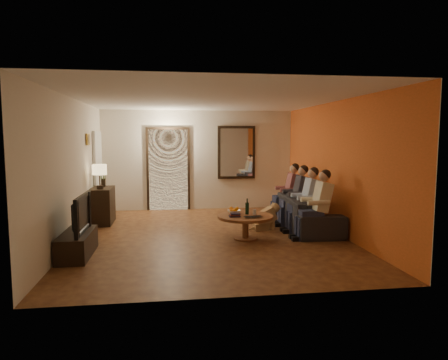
{
  "coord_description": "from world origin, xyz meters",
  "views": [
    {
      "loc": [
        -0.78,
        -7.5,
        1.88
      ],
      "look_at": [
        0.3,
        0.3,
        1.05
      ],
      "focal_mm": 32.0,
      "sensor_mm": 36.0,
      "label": 1
    }
  ],
  "objects": [
    {
      "name": "dog",
      "position": [
        1.17,
        0.38,
        0.28
      ],
      "size": [
        0.6,
        0.36,
        0.56
      ],
      "primitive_type": null,
      "rotation": [
        0.0,
        0.0,
        0.23
      ],
      "color": "#A8874D",
      "rests_on": "floor"
    },
    {
      "name": "left_wall",
      "position": [
        -2.5,
        0.0,
        1.3
      ],
      "size": [
        0.02,
        6.0,
        2.6
      ],
      "primitive_type": "cube",
      "color": "beige",
      "rests_on": "floor"
    },
    {
      "name": "wine_bottle",
      "position": [
        0.67,
        -0.23,
        0.6
      ],
      "size": [
        0.07,
        0.07,
        0.31
      ],
      "primitive_type": null,
      "color": "black",
      "rests_on": "coffee_table"
    },
    {
      "name": "back_wall",
      "position": [
        0.0,
        3.0,
        1.3
      ],
      "size": [
        5.0,
        0.02,
        2.6
      ],
      "primitive_type": "cube",
      "color": "beige",
      "rests_on": "floor"
    },
    {
      "name": "person_c",
      "position": [
        1.96,
        0.7,
        0.6
      ],
      "size": [
        0.6,
        0.4,
        1.2
      ],
      "primitive_type": null,
      "color": "tan",
      "rests_on": "sofa"
    },
    {
      "name": "kitchen_doorway",
      "position": [
        -0.8,
        2.98,
        1.05
      ],
      "size": [
        1.0,
        0.06,
        2.1
      ],
      "primitive_type": "cube",
      "color": "#FFE0A5",
      "rests_on": "floor"
    },
    {
      "name": "framed_art",
      "position": [
        -2.47,
        1.3,
        1.85
      ],
      "size": [
        0.03,
        0.28,
        0.24
      ],
      "primitive_type": "cube",
      "color": "#B28C33",
      "rests_on": "left_wall"
    },
    {
      "name": "person_b",
      "position": [
        1.96,
        0.1,
        0.6
      ],
      "size": [
        0.6,
        0.4,
        1.2
      ],
      "primitive_type": null,
      "color": "tan",
      "rests_on": "sofa"
    },
    {
      "name": "fridge_glimpse",
      "position": [
        -0.55,
        2.98,
        0.9
      ],
      "size": [
        0.45,
        0.03,
        1.7
      ],
      "primitive_type": "cube",
      "color": "silver",
      "rests_on": "floor"
    },
    {
      "name": "ceiling",
      "position": [
        0.0,
        0.0,
        2.6
      ],
      "size": [
        5.0,
        6.0,
        0.01
      ],
      "primitive_type": "cube",
      "color": "white",
      "rests_on": "back_wall"
    },
    {
      "name": "right_wall",
      "position": [
        2.5,
        0.0,
        1.3
      ],
      "size": [
        0.02,
        6.0,
        2.6
      ],
      "primitive_type": "cube",
      "color": "beige",
      "rests_on": "floor"
    },
    {
      "name": "door_trim",
      "position": [
        -0.8,
        2.97,
        1.05
      ],
      "size": [
        1.12,
        0.04,
        2.22
      ],
      "primitive_type": "cube",
      "color": "black",
      "rests_on": "floor"
    },
    {
      "name": "tv_stand",
      "position": [
        -2.25,
        -1.01,
        0.19
      ],
      "size": [
        0.45,
        1.14,
        0.38
      ],
      "primitive_type": "cube",
      "color": "black",
      "rests_on": "floor"
    },
    {
      "name": "coffee_table",
      "position": [
        0.62,
        -0.33,
        0.23
      ],
      "size": [
        1.32,
        1.32,
        0.45
      ],
      "primitive_type": "cylinder",
      "rotation": [
        0.0,
        0.0,
        -0.34
      ],
      "color": "brown",
      "rests_on": "floor"
    },
    {
      "name": "oranges",
      "position": [
        0.44,
        -0.11,
        0.55
      ],
      "size": [
        0.2,
        0.2,
        0.08
      ],
      "primitive_type": null,
      "color": "orange",
      "rests_on": "bowl"
    },
    {
      "name": "tv",
      "position": [
        -2.25,
        -1.01,
        0.68
      ],
      "size": [
        1.05,
        0.14,
        0.6
      ],
      "primitive_type": "imported",
      "rotation": [
        0.0,
        0.0,
        1.57
      ],
      "color": "black",
      "rests_on": "tv_stand"
    },
    {
      "name": "book_stack",
      "position": [
        0.4,
        -0.43,
        0.48
      ],
      "size": [
        0.2,
        0.15,
        0.07
      ],
      "primitive_type": null,
      "color": "black",
      "rests_on": "coffee_table"
    },
    {
      "name": "mirror_frame",
      "position": [
        1.0,
        2.96,
        1.5
      ],
      "size": [
        1.0,
        0.05,
        1.4
      ],
      "primitive_type": "cube",
      "color": "black",
      "rests_on": "back_wall"
    },
    {
      "name": "art_canvas",
      "position": [
        -2.46,
        1.3,
        1.85
      ],
      "size": [
        0.01,
        0.22,
        0.18
      ],
      "primitive_type": "cube",
      "color": "brown",
      "rests_on": "left_wall"
    },
    {
      "name": "mirror_glass",
      "position": [
        1.0,
        2.93,
        1.5
      ],
      "size": [
        0.86,
        0.02,
        1.26
      ],
      "primitive_type": "cube",
      "color": "white",
      "rests_on": "back_wall"
    },
    {
      "name": "dresser",
      "position": [
        -2.25,
        1.48,
        0.4
      ],
      "size": [
        0.45,
        0.89,
        0.79
      ],
      "primitive_type": "cube",
      "color": "black",
      "rests_on": "floor"
    },
    {
      "name": "laptop",
      "position": [
        0.72,
        -0.61,
        0.46
      ],
      "size": [
        0.36,
        0.26,
        0.03
      ],
      "primitive_type": "imported",
      "rotation": [
        0.0,
        0.0,
        0.15
      ],
      "color": "black",
      "rests_on": "coffee_table"
    },
    {
      "name": "sofa",
      "position": [
        2.06,
        0.4,
        0.33
      ],
      "size": [
        2.3,
        1.0,
        0.66
      ],
      "primitive_type": "imported",
      "rotation": [
        0.0,
        0.0,
        1.52
      ],
      "color": "black",
      "rests_on": "floor"
    },
    {
      "name": "bowl",
      "position": [
        0.44,
        -0.11,
        0.48
      ],
      "size": [
        0.26,
        0.26,
        0.06
      ],
      "primitive_type": "imported",
      "color": "white",
      "rests_on": "coffee_table"
    },
    {
      "name": "front_wall",
      "position": [
        0.0,
        -3.0,
        1.3
      ],
      "size": [
        5.0,
        0.02,
        2.6
      ],
      "primitive_type": "cube",
      "color": "beige",
      "rests_on": "floor"
    },
    {
      "name": "table_lamp",
      "position": [
        -2.25,
        1.26,
        1.06
      ],
      "size": [
        0.3,
        0.3,
        0.54
      ],
      "primitive_type": null,
      "color": "beige",
      "rests_on": "dresser"
    },
    {
      "name": "flower_vase",
      "position": [
        -2.25,
        1.7,
        1.01
      ],
      "size": [
        0.14,
        0.14,
        0.44
      ],
      "primitive_type": null,
      "color": "#AD121E",
      "rests_on": "dresser"
    },
    {
      "name": "orange_accent",
      "position": [
        2.49,
        0.0,
        1.3
      ],
      "size": [
        0.01,
        6.0,
        2.6
      ],
      "primitive_type": "cube",
      "color": "#CD5F23",
      "rests_on": "right_wall"
    },
    {
      "name": "wine_glass",
      "position": [
        0.8,
        -0.28,
        0.5
      ],
      "size": [
        0.06,
        0.06,
        0.1
      ],
      "primitive_type": "cylinder",
      "color": "silver",
      "rests_on": "coffee_table"
    },
    {
      "name": "person_a",
      "position": [
        1.96,
        -0.5,
        0.6
      ],
      "size": [
        0.6,
        0.4,
        1.2
      ],
      "primitive_type": null,
      "color": "tan",
      "rests_on": "sofa"
    },
    {
      "name": "floor",
      "position": [
        0.0,
        0.0,
        0.0
      ],
      "size": [
        5.0,
        6.0,
        0.01
      ],
      "primitive_type": "cube",
      "color": "#472013",
      "rests_on": "ground"
    },
    {
      "name": "white_door",
      "position": [
        -2.46,
        2.3,
        1.02
      ],
      "size": [
        0.06,
        0.85,
        2.04
      ],
      "primitive_type": "cube",
      "color": "white",
      "rests_on": "floor"
    },
    {
      "name": "person_d",
      "position": [
        1.96,
        1.3,
        0.6
      ],
      "size": [
        0.6,
        0.4,
        1.2
      ],
      "primitive_type": null,
      "color": "tan",
      "rests_on": "sofa"
    }
  ]
}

